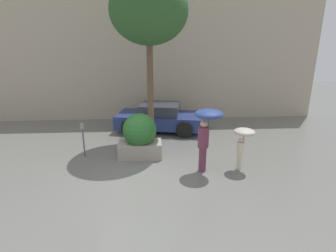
{
  "coord_description": "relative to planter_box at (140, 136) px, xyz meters",
  "views": [
    {
      "loc": [
        0.52,
        -7.01,
        3.72
      ],
      "look_at": [
        1.04,
        1.6,
        1.05
      ],
      "focal_mm": 28.0,
      "sensor_mm": 36.0,
      "label": 1
    }
  ],
  "objects": [
    {
      "name": "planter_box",
      "position": [
        0.0,
        0.0,
        0.0
      ],
      "size": [
        1.47,
        1.14,
        1.55
      ],
      "color": "#9E9384",
      "rests_on": "ground"
    },
    {
      "name": "building_facade",
      "position": [
        -0.07,
        5.06,
        2.23
      ],
      "size": [
        18.0,
        0.3,
        6.0
      ],
      "color": "#B7A88E",
      "rests_on": "ground"
    },
    {
      "name": "parking_meter",
      "position": [
        -1.95,
        0.17,
        0.09
      ],
      "size": [
        0.14,
        0.14,
        1.2
      ],
      "color": "#595B60",
      "rests_on": "ground"
    },
    {
      "name": "street_tree",
      "position": [
        0.38,
        1.49,
        4.07
      ],
      "size": [
        2.78,
        2.78,
        6.06
      ],
      "color": "brown",
      "rests_on": "ground"
    },
    {
      "name": "person_adult",
      "position": [
        2.04,
        -1.17,
        0.68
      ],
      "size": [
        0.84,
        0.84,
        1.94
      ],
      "rotation": [
        0.0,
        0.0,
        0.18
      ],
      "color": "brown",
      "rests_on": "ground"
    },
    {
      "name": "parked_car_near",
      "position": [
        0.78,
        2.97,
        -0.19
      ],
      "size": [
        4.08,
        2.54,
        1.22
      ],
      "rotation": [
        0.0,
        0.0,
        1.37
      ],
      "color": "navy",
      "rests_on": "ground"
    },
    {
      "name": "person_child",
      "position": [
        3.18,
        -1.13,
        0.27
      ],
      "size": [
        0.64,
        0.64,
        1.32
      ],
      "rotation": [
        0.0,
        0.0,
        0.35
      ],
      "color": "beige",
      "rests_on": "ground"
    },
    {
      "name": "ground_plane",
      "position": [
        -0.07,
        -1.44,
        -0.77
      ],
      "size": [
        40.0,
        40.0,
        0.0
      ],
      "primitive_type": "plane",
      "color": "slate"
    }
  ]
}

